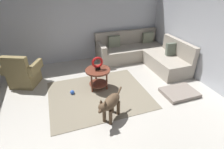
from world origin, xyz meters
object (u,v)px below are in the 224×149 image
dog_bed_mat (179,93)px  dog (110,104)px  torus_sculpture (97,63)px  sectional_couch (143,54)px  armchair (23,74)px  side_table (98,74)px  dog_toy_ball (72,92)px

dog_bed_mat → dog: bearing=-172.2°
dog_bed_mat → dog: dog is taller
torus_sculpture → dog_bed_mat: 2.08m
sectional_couch → dog: bearing=-130.2°
armchair → dog_bed_mat: armchair is taller
side_table → torus_sculpture: 0.29m
sectional_couch → dog: (-1.85, -2.19, 0.09)m
side_table → dog: 1.14m
dog → dog_bed_mat: bearing=-123.3°
armchair → dog: bearing=-25.0°
armchair → torus_sculpture: 1.95m
dog_bed_mat → dog: 1.88m
dog → dog_toy_ball: bearing=-13.2°
side_table → dog_toy_ball: (-0.66, -0.03, -0.37)m
torus_sculpture → dog_bed_mat: size_ratio=0.41×
dog_toy_ball → side_table: bearing=2.5°
sectional_couch → torus_sculpture: bearing=-149.3°
torus_sculpture → sectional_couch: bearing=30.7°
sectional_couch → dog_bed_mat: 1.95m
sectional_couch → side_table: sectional_couch is taller
dog_bed_mat → dog: (-1.84, -0.25, 0.33)m
side_table → torus_sculpture: bearing=-110.6°
armchair → side_table: armchair is taller
sectional_couch → torus_sculpture: size_ratio=6.90×
torus_sculpture → dog: bearing=-93.6°
torus_sculpture → dog_toy_ball: 0.93m
sectional_couch → torus_sculpture: 2.11m
dog_toy_ball → dog_bed_mat: bearing=-19.4°
sectional_couch → side_table: size_ratio=3.75×
armchair → dog_toy_ball: armchair is taller
armchair → sectional_couch: bearing=28.2°
sectional_couch → dog: sectional_couch is taller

